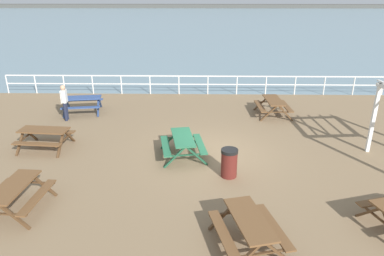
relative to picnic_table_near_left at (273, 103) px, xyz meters
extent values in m
cube|color=#846B4C|center=(-3.03, -4.24, -0.68)|extent=(30.00, 24.00, 0.20)
cube|color=gray|center=(-3.03, 48.51, -0.58)|extent=(142.00, 90.00, 0.01)
cube|color=#4C4C47|center=(-3.03, 91.51, -0.58)|extent=(142.00, 6.00, 1.80)
cube|color=white|center=(-3.03, 3.51, 0.47)|extent=(23.00, 0.06, 0.06)
cube|color=white|center=(-3.03, 3.51, -0.01)|extent=(23.00, 0.05, 0.05)
cylinder|color=white|center=(-14.53, 3.51, -0.06)|extent=(0.07, 0.07, 1.05)
cylinder|color=white|center=(-12.88, 3.51, -0.06)|extent=(0.07, 0.07, 1.05)
cylinder|color=white|center=(-11.24, 3.51, -0.06)|extent=(0.07, 0.07, 1.05)
cylinder|color=white|center=(-9.60, 3.51, -0.06)|extent=(0.07, 0.07, 1.05)
cylinder|color=white|center=(-7.95, 3.51, -0.06)|extent=(0.07, 0.07, 1.05)
cylinder|color=white|center=(-6.31, 3.51, -0.06)|extent=(0.07, 0.07, 1.05)
cylinder|color=white|center=(-4.67, 3.51, -0.06)|extent=(0.07, 0.07, 1.05)
cylinder|color=white|center=(-3.03, 3.51, -0.06)|extent=(0.07, 0.07, 1.05)
cylinder|color=white|center=(-1.38, 3.51, -0.06)|extent=(0.07, 0.07, 1.05)
cylinder|color=white|center=(0.26, 3.51, -0.06)|extent=(0.07, 0.07, 1.05)
cylinder|color=white|center=(1.90, 3.51, -0.06)|extent=(0.07, 0.07, 1.05)
cylinder|color=white|center=(3.55, 3.51, -0.06)|extent=(0.07, 0.07, 1.05)
cylinder|color=white|center=(5.19, 3.51, -0.06)|extent=(0.07, 0.07, 1.05)
cylinder|color=white|center=(6.83, 3.51, -0.06)|extent=(0.07, 0.07, 1.05)
cube|color=brown|center=(0.00, 0.00, 0.17)|extent=(0.78, 1.83, 0.05)
cube|color=brown|center=(-0.62, -0.03, -0.13)|extent=(0.34, 1.81, 0.04)
cube|color=brown|center=(0.62, 0.03, -0.13)|extent=(0.34, 1.81, 0.04)
cube|color=#50351E|center=(-0.41, 0.76, -0.21)|extent=(0.80, 0.12, 0.79)
cube|color=#50351E|center=(0.34, 0.80, -0.21)|extent=(0.80, 0.12, 0.79)
cube|color=#50351E|center=(-0.04, 0.78, -0.16)|extent=(1.50, 0.13, 0.04)
cube|color=#50351E|center=(-0.34, -0.80, -0.21)|extent=(0.80, 0.12, 0.79)
cube|color=#50351E|center=(0.41, -0.76, -0.21)|extent=(0.80, 0.12, 0.79)
cube|color=#50351E|center=(0.04, -0.78, -0.16)|extent=(1.50, 0.13, 0.04)
cube|color=#286B47|center=(-4.09, -4.51, 0.17)|extent=(0.99, 1.89, 0.05)
cube|color=#286B47|center=(-4.70, -4.62, -0.13)|extent=(0.55, 1.82, 0.04)
cube|color=#286B47|center=(-3.48, -4.41, -0.13)|extent=(0.55, 1.82, 0.04)
cube|color=#1E5035|center=(-4.59, -3.81, -0.21)|extent=(0.79, 0.21, 0.79)
cube|color=#1E5035|center=(-3.85, -3.68, -0.21)|extent=(0.79, 0.21, 0.79)
cube|color=#1E5035|center=(-4.22, -3.75, -0.16)|extent=(1.49, 0.31, 0.04)
cube|color=#1E5035|center=(-4.33, -5.35, -0.21)|extent=(0.79, 0.21, 0.79)
cube|color=#1E5035|center=(-3.59, -5.22, -0.21)|extent=(0.79, 0.21, 0.79)
cube|color=#1E5035|center=(-3.96, -5.28, -0.16)|extent=(1.49, 0.31, 0.04)
cube|color=#334C84|center=(-9.18, 0.21, 0.17)|extent=(1.88, 0.96, 0.05)
cube|color=#334C84|center=(-9.27, 0.82, -0.13)|extent=(1.82, 0.53, 0.04)
cube|color=#334C84|center=(-9.09, -0.40, -0.13)|extent=(1.82, 0.53, 0.04)
cube|color=navy|center=(-8.46, 0.70, -0.21)|extent=(0.20, 0.80, 0.79)
cube|color=navy|center=(-8.35, -0.04, -0.21)|extent=(0.20, 0.80, 0.79)
cube|color=navy|center=(-8.41, 0.33, -0.16)|extent=(0.28, 1.49, 0.04)
cube|color=navy|center=(-10.01, 0.47, -0.21)|extent=(0.20, 0.80, 0.79)
cube|color=navy|center=(-9.90, -0.28, -0.21)|extent=(0.20, 0.80, 0.79)
cube|color=navy|center=(-9.95, 0.10, -0.16)|extent=(0.28, 1.49, 0.04)
cube|color=brown|center=(-9.34, -3.92, 0.17)|extent=(1.85, 0.84, 0.05)
cube|color=brown|center=(-9.29, -3.31, -0.13)|extent=(1.82, 0.40, 0.04)
cube|color=brown|center=(-9.39, -4.54, -0.13)|extent=(1.82, 0.40, 0.04)
cube|color=#50351E|center=(-8.53, -3.61, -0.21)|extent=(0.14, 0.80, 0.79)
cube|color=#50351E|center=(-8.59, -4.36, -0.21)|extent=(0.14, 0.80, 0.79)
cube|color=#50351E|center=(-8.56, -3.99, -0.16)|extent=(0.18, 1.50, 0.04)
cube|color=#50351E|center=(-10.08, -3.49, -0.21)|extent=(0.14, 0.80, 0.79)
cube|color=#50351E|center=(-10.14, -4.24, -0.21)|extent=(0.14, 0.80, 0.79)
cube|color=#50351E|center=(-10.11, -3.86, -0.16)|extent=(0.18, 1.50, 0.04)
cube|color=brown|center=(-8.51, -7.94, 0.17)|extent=(0.81, 1.84, 0.05)
cube|color=brown|center=(-7.89, -7.98, -0.13)|extent=(0.37, 1.81, 0.04)
cube|color=#50351E|center=(-8.84, -7.14, -0.21)|extent=(0.80, 0.13, 0.79)
cube|color=#50351E|center=(-8.09, -7.19, -0.21)|extent=(0.80, 0.13, 0.79)
cube|color=#50351E|center=(-8.46, -7.17, -0.16)|extent=(1.50, 0.16, 0.04)
cube|color=#50351E|center=(-8.19, -8.75, -0.21)|extent=(0.80, 0.13, 0.79)
cube|color=brown|center=(-2.34, -9.28, 0.17)|extent=(1.11, 1.92, 0.05)
cube|color=brown|center=(-2.95, -9.43, -0.13)|extent=(0.68, 1.81, 0.04)
cube|color=brown|center=(-1.74, -9.13, -0.13)|extent=(0.68, 1.81, 0.04)
cube|color=#50351E|center=(-2.89, -8.61, -0.21)|extent=(0.79, 0.27, 0.79)
cube|color=#50351E|center=(-2.17, -8.43, -0.21)|extent=(0.79, 0.27, 0.79)
cube|color=#50351E|center=(-2.53, -8.52, -0.16)|extent=(1.47, 0.42, 0.04)
cube|color=#50351E|center=(-1.79, -9.95, -0.21)|extent=(0.79, 0.27, 0.79)
cube|color=#50351E|center=(-2.16, -10.03, -0.16)|extent=(1.47, 0.42, 0.04)
cube|color=#50351E|center=(0.83, -8.41, -0.21)|extent=(0.30, 0.78, 0.79)
cube|color=#50351E|center=(0.94, -8.77, -0.16)|extent=(0.49, 1.45, 0.04)
cylinder|color=#1E2338|center=(-9.61, -0.95, -0.16)|extent=(0.14, 0.14, 0.85)
cylinder|color=#1E2338|center=(-9.62, -0.77, -0.16)|extent=(0.14, 0.14, 0.85)
cube|color=white|center=(-9.61, -0.86, 0.56)|extent=(0.24, 0.35, 0.58)
cylinder|color=white|center=(-9.60, -1.08, 0.58)|extent=(0.09, 0.09, 0.52)
cylinder|color=white|center=(-9.63, -0.64, 0.58)|extent=(0.09, 0.09, 0.52)
sphere|color=tan|center=(-9.61, -0.86, 0.96)|extent=(0.23, 0.23, 0.23)
cube|color=white|center=(2.78, -3.97, 0.67)|extent=(0.12, 0.12, 2.50)
cylinder|color=#591E19|center=(-2.55, -5.94, -0.16)|extent=(0.52, 0.52, 0.85)
cylinder|color=black|center=(-2.55, -5.94, 0.32)|extent=(0.55, 0.55, 0.10)
camera|label=1|loc=(-3.55, -16.15, 5.17)|focal=33.33mm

